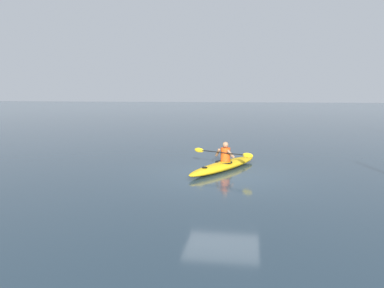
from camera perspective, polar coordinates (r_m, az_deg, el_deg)
ground_plane at (r=12.95m, az=4.61°, el=-4.72°), size 160.00×160.00×0.00m
kayak at (r=13.93m, az=4.79°, el=-3.18°), size 2.54×4.10×0.30m
kayaker at (r=13.89m, az=4.90°, el=-1.35°), size 2.17×1.13×0.71m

